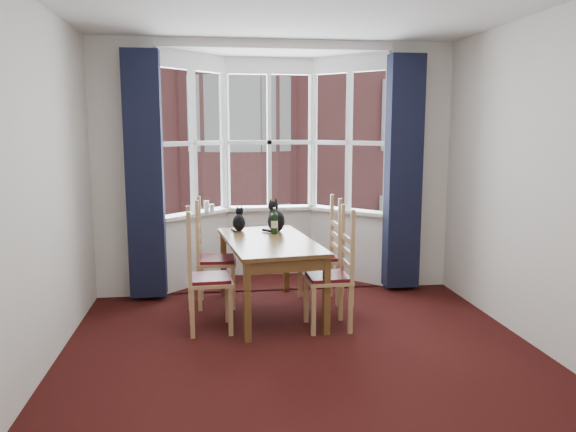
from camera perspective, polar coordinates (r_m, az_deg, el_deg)
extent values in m
plane|color=black|center=(4.47, 2.25, -15.55)|extent=(4.50, 4.50, 0.00)
plane|color=silver|center=(4.23, -25.39, 1.94)|extent=(0.00, 4.50, 4.50)
plane|color=silver|center=(4.86, 26.31, 2.67)|extent=(0.00, 4.50, 4.50)
plane|color=silver|center=(1.95, 14.08, -4.73)|extent=(4.00, 0.00, 4.00)
cube|color=silver|center=(6.34, -16.25, 4.49)|extent=(0.70, 0.12, 2.80)
cube|color=silver|center=(6.70, 12.99, 4.84)|extent=(0.70, 0.12, 2.80)
cube|color=black|center=(6.14, -14.34, 3.96)|extent=(0.38, 0.22, 2.60)
cube|color=black|center=(6.46, 11.62, 4.29)|extent=(0.38, 0.22, 2.60)
cube|color=brown|center=(5.59, -1.90, -2.62)|extent=(1.00, 1.62, 0.04)
cube|color=brown|center=(4.93, -4.15, -8.75)|extent=(0.07, 0.07, 0.71)
cube|color=brown|center=(6.29, -6.56, -4.87)|extent=(0.07, 0.07, 0.71)
cube|color=brown|center=(5.10, 3.94, -8.13)|extent=(0.07, 0.07, 0.71)
cube|color=brown|center=(6.43, -0.16, -4.51)|extent=(0.07, 0.07, 0.71)
cube|color=tan|center=(5.21, -7.94, -6.41)|extent=(0.42, 0.44, 0.06)
cube|color=#4D0D12|center=(5.21, -7.94, -6.25)|extent=(0.38, 0.40, 0.03)
cube|color=tan|center=(5.93, -7.26, -4.51)|extent=(0.41, 0.43, 0.06)
cube|color=#4D0D12|center=(5.93, -7.27, -4.36)|extent=(0.37, 0.39, 0.03)
cube|color=tan|center=(5.23, 4.07, -6.29)|extent=(0.41, 0.43, 0.06)
cube|color=#4D0D12|center=(5.23, 4.08, -6.13)|extent=(0.37, 0.39, 0.03)
cube|color=tan|center=(6.00, 3.15, -4.30)|extent=(0.41, 0.43, 0.06)
cube|color=#4D0D12|center=(5.99, 3.15, -4.16)|extent=(0.37, 0.39, 0.03)
ellipsoid|color=black|center=(6.08, -5.01, -0.69)|extent=(0.17, 0.20, 0.18)
sphere|color=black|center=(6.13, -4.94, 0.47)|extent=(0.10, 0.10, 0.09)
cone|color=black|center=(6.12, -5.17, 0.86)|extent=(0.04, 0.04, 0.04)
cone|color=black|center=(6.12, -4.73, 0.86)|extent=(0.04, 0.04, 0.04)
ellipsoid|color=black|center=(6.02, -1.21, -0.50)|extent=(0.24, 0.28, 0.24)
sphere|color=black|center=(6.07, -1.52, 1.04)|extent=(0.14, 0.14, 0.11)
cone|color=black|center=(6.05, -1.80, 1.56)|extent=(0.05, 0.05, 0.05)
cone|color=black|center=(6.08, -1.24, 1.59)|extent=(0.05, 0.05, 0.05)
cylinder|color=black|center=(5.87, -1.38, -0.87)|extent=(0.07, 0.07, 0.20)
sphere|color=black|center=(5.85, -1.39, 0.04)|extent=(0.06, 0.06, 0.06)
cylinder|color=black|center=(5.85, -1.39, 0.41)|extent=(0.03, 0.03, 0.09)
cylinder|color=gold|center=(5.84, -1.39, 0.78)|extent=(0.03, 0.03, 0.02)
cylinder|color=silver|center=(5.87, -1.38, -0.83)|extent=(0.07, 0.07, 0.08)
cylinder|color=white|center=(6.67, -8.30, 0.97)|extent=(0.06, 0.06, 0.14)
cylinder|color=white|center=(6.70, -7.75, 0.82)|extent=(0.06, 0.06, 0.09)
plane|color=#333335|center=(37.10, -6.47, -3.35)|extent=(80.00, 80.00, 0.00)
cube|color=#8E4B49|center=(18.29, -5.52, 6.21)|extent=(18.00, 6.00, 14.00)
cylinder|color=#8E4B49|center=(15.29, -5.07, 5.70)|extent=(3.20, 3.20, 14.00)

